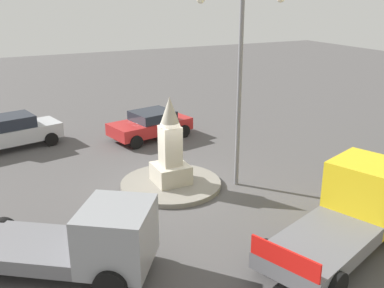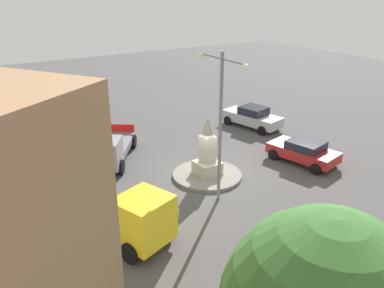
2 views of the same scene
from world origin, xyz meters
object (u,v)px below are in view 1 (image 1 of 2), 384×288
Objects in this scene: monument at (170,150)px; truck_grey_waiting at (79,241)px; streetlamp at (240,69)px; car_red_near_island at (151,124)px; car_silver_parked_right at (11,132)px; truck_yellow_far_side at (351,210)px.

monument is 0.60× the size of truck_grey_waiting.
streetlamp is (2.31, -0.91, 2.93)m from monument.
car_red_near_island is 6.53m from car_silver_parked_right.
monument is 6.68m from truck_yellow_far_side.
truck_yellow_far_side is (7.93, -13.24, 0.30)m from car_silver_parked_right.
truck_grey_waiting is at bearing 164.91° from truck_yellow_far_side.
streetlamp is 1.67× the size of car_red_near_island.
truck_grey_waiting is 7.56m from truck_yellow_far_side.
truck_yellow_far_side is (3.02, -5.95, -0.40)m from monument.
streetlamp is at bearing -21.56° from monument.
car_silver_parked_right is at bearing 93.17° from truck_grey_waiting.
truck_yellow_far_side is (0.70, -5.04, -3.33)m from streetlamp.
monument is at bearing -104.02° from car_red_near_island.
monument is 8.82m from car_silver_parked_right.
truck_yellow_far_side is at bearing -15.09° from truck_grey_waiting.
car_silver_parked_right reaches higher than car_red_near_island.
truck_grey_waiting is at bearing -86.83° from car_silver_parked_right.
car_silver_parked_right is (-7.22, 8.20, -3.63)m from streetlamp.
truck_grey_waiting reaches higher than car_silver_parked_right.
streetlamp is 6.08m from truck_yellow_far_side.
monument is 3.85m from streetlamp.
car_red_near_island is 11.36m from truck_grey_waiting.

